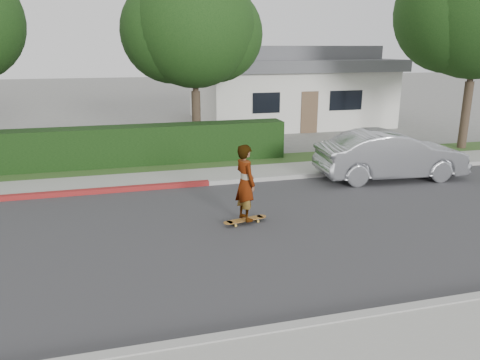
{
  "coord_description": "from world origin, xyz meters",
  "views": [
    {
      "loc": [
        -1.74,
        -9.98,
        4.28
      ],
      "look_at": [
        1.22,
        1.05,
        1.0
      ],
      "focal_mm": 35.0,
      "sensor_mm": 36.0,
      "label": 1
    }
  ],
  "objects": [
    {
      "name": "ground",
      "position": [
        0.0,
        0.0,
        0.0
      ],
      "size": [
        120.0,
        120.0,
        0.0
      ],
      "primitive_type": "plane",
      "color": "slate",
      "rests_on": "ground"
    },
    {
      "name": "road",
      "position": [
        0.0,
        0.0,
        0.01
      ],
      "size": [
        60.0,
        8.0,
        0.01
      ],
      "primitive_type": "cube",
      "color": "#2D2D30",
      "rests_on": "ground"
    },
    {
      "name": "curb_near",
      "position": [
        0.0,
        -4.1,
        0.07
      ],
      "size": [
        60.0,
        0.2,
        0.15
      ],
      "primitive_type": "cube",
      "color": "#9E9E99",
      "rests_on": "ground"
    },
    {
      "name": "curb_far",
      "position": [
        0.0,
        4.1,
        0.07
      ],
      "size": [
        60.0,
        0.2,
        0.15
      ],
      "primitive_type": "cube",
      "color": "#9E9E99",
      "rests_on": "ground"
    },
    {
      "name": "curb_red_section",
      "position": [
        -5.0,
        4.1,
        0.08
      ],
      "size": [
        12.0,
        0.21,
        0.15
      ],
      "primitive_type": "cube",
      "color": "maroon",
      "rests_on": "ground"
    },
    {
      "name": "sidewalk_far",
      "position": [
        0.0,
        5.0,
        0.06
      ],
      "size": [
        60.0,
        1.6,
        0.12
      ],
      "primitive_type": "cube",
      "color": "gray",
      "rests_on": "ground"
    },
    {
      "name": "planting_strip",
      "position": [
        0.0,
        6.6,
        0.05
      ],
      "size": [
        60.0,
        1.6,
        0.1
      ],
      "primitive_type": "cube",
      "color": "#2D4C1E",
      "rests_on": "ground"
    },
    {
      "name": "hedge",
      "position": [
        -3.0,
        7.2,
        0.75
      ],
      "size": [
        15.0,
        1.0,
        1.5
      ],
      "primitive_type": "cube",
      "color": "black",
      "rests_on": "ground"
    },
    {
      "name": "tree_center",
      "position": [
        1.49,
        9.19,
        4.9
      ],
      "size": [
        5.66,
        4.84,
        7.44
      ],
      "color": "#33261C",
      "rests_on": "ground"
    },
    {
      "name": "tree_right",
      "position": [
        12.49,
        6.69,
        5.63
      ],
      "size": [
        6.32,
        5.6,
        8.56
      ],
      "color": "#33261C",
      "rests_on": "ground"
    },
    {
      "name": "house",
      "position": [
        8.0,
        16.0,
        2.1
      ],
      "size": [
        10.6,
        8.6,
        4.3
      ],
      "color": "beige",
      "rests_on": "ground"
    },
    {
      "name": "skateboard",
      "position": [
        1.22,
        0.55,
        0.1
      ],
      "size": [
        1.2,
        0.49,
        0.11
      ],
      "rotation": [
        0.0,
        0.0,
        0.22
      ],
      "color": "gold",
      "rests_on": "ground"
    },
    {
      "name": "skateboarder",
      "position": [
        1.22,
        0.55,
        1.07
      ],
      "size": [
        0.62,
        0.79,
        1.9
      ],
      "primitive_type": "imported",
      "rotation": [
        0.0,
        0.0,
        1.83
      ],
      "color": "white",
      "rests_on": "skateboard"
    },
    {
      "name": "car_silver",
      "position": [
        7.0,
        3.31,
        0.8
      ],
      "size": [
        5.0,
        2.1,
        1.61
      ],
      "primitive_type": "imported",
      "rotation": [
        0.0,
        0.0,
        1.49
      ],
      "color": "#A2A4A9",
      "rests_on": "ground"
    }
  ]
}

